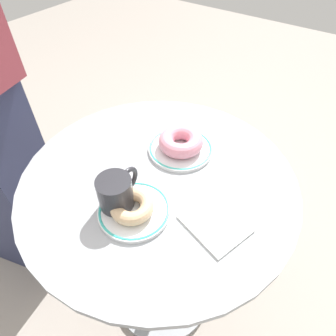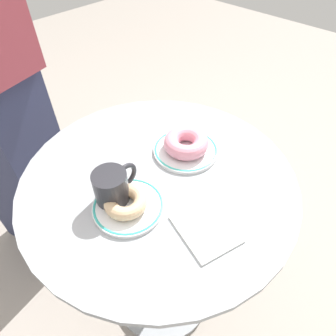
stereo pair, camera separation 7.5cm
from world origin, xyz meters
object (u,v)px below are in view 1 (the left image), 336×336
at_px(donut_pink_frosted, 181,141).
at_px(paper_napkin, 215,224).
at_px(cafe_table, 160,231).
at_px(coffee_mug, 117,193).
at_px(plate_left, 134,210).
at_px(plate_right, 180,149).
at_px(donut_glazed, 132,206).

bearing_deg(donut_pink_frosted, paper_napkin, -129.05).
xyz_separation_m(cafe_table, coffee_mug, (-0.13, 0.02, 0.30)).
bearing_deg(plate_left, cafe_table, 9.45).
distance_m(cafe_table, donut_pink_frosted, 0.32).
distance_m(plate_right, paper_napkin, 0.26).
xyz_separation_m(donut_pink_frosted, coffee_mug, (-0.25, 0.01, 0.01)).
bearing_deg(coffee_mug, donut_pink_frosted, -2.89).
bearing_deg(cafe_table, donut_pink_frosted, 5.04).
xyz_separation_m(paper_napkin, coffee_mug, (-0.08, 0.22, 0.04)).
height_order(plate_right, coffee_mug, coffee_mug).
xyz_separation_m(cafe_table, donut_pink_frosted, (0.12, 0.01, 0.29)).
relative_size(cafe_table, paper_napkin, 5.52).
bearing_deg(plate_left, donut_glazed, 179.08).
xyz_separation_m(donut_glazed, paper_napkin, (0.08, -0.17, -0.03)).
bearing_deg(donut_glazed, plate_right, 7.08).
bearing_deg(paper_napkin, donut_glazed, 116.03).
relative_size(cafe_table, plate_right, 4.14).
xyz_separation_m(plate_left, paper_napkin, (0.08, -0.17, -0.00)).
bearing_deg(cafe_table, paper_napkin, -102.61).
distance_m(donut_glazed, coffee_mug, 0.05).
xyz_separation_m(plate_right, donut_pink_frosted, (0.00, 0.00, 0.03)).
bearing_deg(donut_pink_frosted, cafe_table, -174.96).
relative_size(plate_right, donut_pink_frosted, 1.46).
bearing_deg(coffee_mug, donut_glazed, -89.41).
relative_size(plate_right, paper_napkin, 1.33).
height_order(plate_left, coffee_mug, coffee_mug).
height_order(cafe_table, plate_left, plate_left).
bearing_deg(cafe_table, donut_glazed, -170.98).
distance_m(donut_glazed, paper_napkin, 0.19).
xyz_separation_m(donut_glazed, coffee_mug, (-0.00, 0.04, 0.02)).
distance_m(plate_left, paper_napkin, 0.19).
bearing_deg(plate_right, paper_napkin, -129.05).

